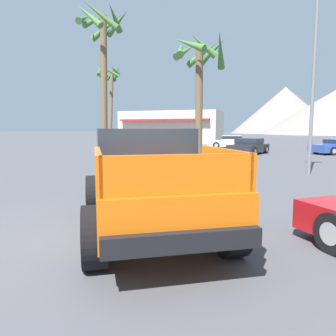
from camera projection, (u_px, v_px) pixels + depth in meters
ground_plane at (126, 231)px, 6.13m from camera, size 320.00×320.00×0.00m
orange_pickup_truck at (146, 172)px, 6.35m from camera, size 4.30×5.17×1.91m
parked_car_dark at (249, 146)px, 24.43m from camera, size 2.78×4.39×1.17m
parked_car_white at (231, 142)px, 31.65m from camera, size 4.66×2.78×1.22m
street_lamp_post at (315, 50)px, 12.90m from camera, size 0.90×0.24×8.37m
palm_tree_tall at (109, 86)px, 32.91m from camera, size 2.92×2.96×8.16m
palm_tree_short at (199, 68)px, 15.83m from camera, size 2.59×2.65×6.37m
palm_tree_leaning at (102, 47)px, 17.71m from camera, size 2.84×3.12×8.42m
storefront_building at (171, 127)px, 43.32m from camera, size 13.12×5.72×4.12m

